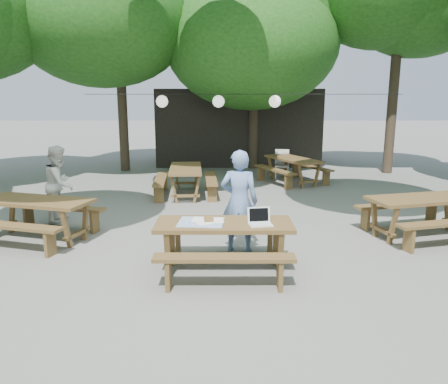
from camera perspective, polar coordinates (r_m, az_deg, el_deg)
ground at (r=7.09m, az=0.40°, el=-8.67°), size 80.00×80.00×0.00m
pavilion at (r=17.16m, az=1.82°, el=8.59°), size 6.00×3.00×2.80m
main_picnic_table at (r=6.49m, az=0.01°, el=-7.06°), size 2.00×1.58×0.75m
picnic_table_nw at (r=8.56m, az=-23.19°, el=-3.26°), size 2.26×2.05×0.75m
picnic_table_ne at (r=8.82m, az=24.43°, el=-2.93°), size 2.23×2.00×0.75m
picnic_table_far_w at (r=11.38m, az=-5.01°, el=1.42°), size 1.70×2.05×0.75m
picnic_table_far_e at (r=13.18m, az=8.98°, el=2.84°), size 2.25×2.40×0.75m
woman at (r=7.20m, az=2.00°, el=-1.22°), size 0.67×0.49×1.71m
second_person at (r=9.59m, az=-20.65°, el=1.01°), size 0.60×0.77×1.57m
plastic_chair at (r=13.91m, az=7.55°, el=2.84°), size 0.48×0.48×0.90m
laptop at (r=6.30m, az=4.69°, el=-3.67°), size 0.37×0.31×0.24m
tabletop_clutter at (r=6.39m, az=-2.78°, el=-3.86°), size 0.69×0.60×0.08m
paper_lanterns at (r=12.62m, az=-0.67°, el=11.76°), size 9.00×0.34×0.38m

